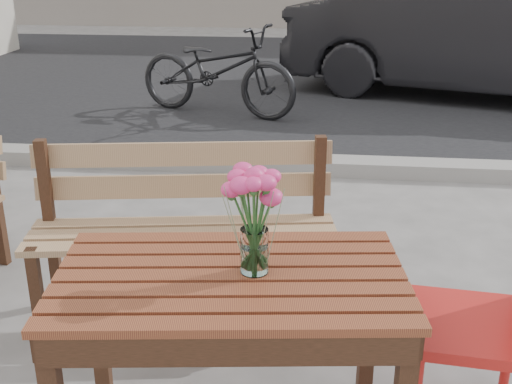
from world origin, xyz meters
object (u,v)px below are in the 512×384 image
bicycle (217,70)px  red_chair (499,313)px  main_table (231,305)px  main_vase (254,209)px  parked_car (476,36)px

bicycle → red_chair: bearing=-140.4°
main_table → bicycle: bearing=93.2°
main_table → red_chair: size_ratio=1.37×
main_table → red_chair: (0.93, 0.18, -0.07)m
red_chair → main_vase: (-0.86, -0.15, 0.42)m
parked_car → bicycle: bearing=129.8°
main_table → red_chair: 0.95m
main_vase → parked_car: bearing=72.3°
parked_car → main_vase: bearing=179.5°
main_table → parked_car: size_ratio=0.28×
main_vase → parked_car: size_ratio=0.08×
main_table → main_vase: (0.08, 0.03, 0.35)m
main_table → main_vase: size_ratio=3.39×
main_vase → red_chair: bearing=10.0°
main_table → bicycle: size_ratio=0.68×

